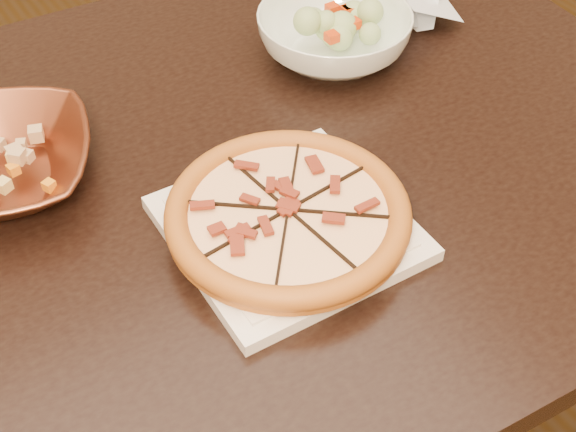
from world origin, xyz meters
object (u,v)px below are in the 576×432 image
at_px(dining_table, 171,234).
at_px(pizza, 288,214).
at_px(plate, 288,227).
at_px(salad_bowl, 334,35).

height_order(dining_table, pizza, pizza).
bearing_deg(plate, pizza, 178.64).
xyz_separation_m(plate, pizza, (-0.00, 0.00, 0.02)).
height_order(plate, salad_bowl, salad_bowl).
relative_size(pizza, salad_bowl, 1.25).
xyz_separation_m(plate, salad_bowl, (0.27, 0.29, 0.03)).
bearing_deg(dining_table, pizza, -60.31).
height_order(pizza, salad_bowl, salad_bowl).
distance_m(dining_table, plate, 0.21).
distance_m(plate, salad_bowl, 0.40).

